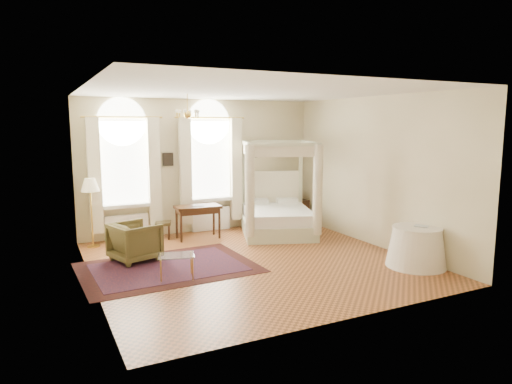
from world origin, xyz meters
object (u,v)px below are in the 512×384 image
at_px(coffee_table, 176,257).
at_px(stool, 163,225).
at_px(writing_desk, 198,210).
at_px(canopy_bed, 277,213).
at_px(side_table, 416,247).
at_px(floor_lamp, 90,188).
at_px(nightstand, 299,211).
at_px(armchair, 135,242).

bearing_deg(coffee_table, stool, 79.65).
bearing_deg(coffee_table, writing_desk, 63.37).
distance_m(canopy_bed, side_table, 3.64).
relative_size(stool, coffee_table, 0.63).
bearing_deg(stool, floor_lamp, -179.24).
height_order(writing_desk, coffee_table, writing_desk).
relative_size(writing_desk, stool, 2.40).
distance_m(nightstand, writing_desk, 3.11).
height_order(canopy_bed, side_table, canopy_bed).
xyz_separation_m(canopy_bed, stool, (-2.66, 0.76, -0.18)).
xyz_separation_m(canopy_bed, writing_desk, (-1.91, 0.42, 0.16)).
bearing_deg(canopy_bed, nightstand, 36.87).
height_order(stool, armchair, armchair).
bearing_deg(writing_desk, side_table, -52.06).
xyz_separation_m(stool, armchair, (-0.96, -1.49, 0.05)).
distance_m(armchair, floor_lamp, 1.85).
bearing_deg(writing_desk, canopy_bed, -12.46).
xyz_separation_m(coffee_table, side_table, (4.31, -1.33, -0.01)).
height_order(coffee_table, floor_lamp, floor_lamp).
relative_size(stool, side_table, 0.40).
height_order(nightstand, writing_desk, writing_desk).
xyz_separation_m(canopy_bed, coffee_table, (-3.19, -2.13, -0.14)).
bearing_deg(floor_lamp, coffee_table, -69.71).
height_order(armchair, floor_lamp, floor_lamp).
bearing_deg(side_table, stool, 131.84).
bearing_deg(armchair, canopy_bed, -96.74).
relative_size(floor_lamp, side_table, 1.36).
xyz_separation_m(stool, floor_lamp, (-1.59, -0.02, 0.96)).
bearing_deg(floor_lamp, stool, 0.76).
height_order(nightstand, armchair, armchair).
xyz_separation_m(floor_lamp, side_table, (5.37, -4.20, -0.93)).
xyz_separation_m(nightstand, writing_desk, (-3.06, -0.44, 0.35)).
relative_size(armchair, floor_lamp, 0.56).
bearing_deg(floor_lamp, canopy_bed, -9.86).
relative_size(nightstand, stool, 1.43).
distance_m(armchair, side_table, 5.46).
height_order(canopy_bed, stool, canopy_bed).
relative_size(writing_desk, side_table, 0.96).
bearing_deg(armchair, coffee_table, 178.88).
bearing_deg(armchair, floor_lamp, 5.02).
bearing_deg(writing_desk, armchair, -145.92).
bearing_deg(coffee_table, armchair, 107.08).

